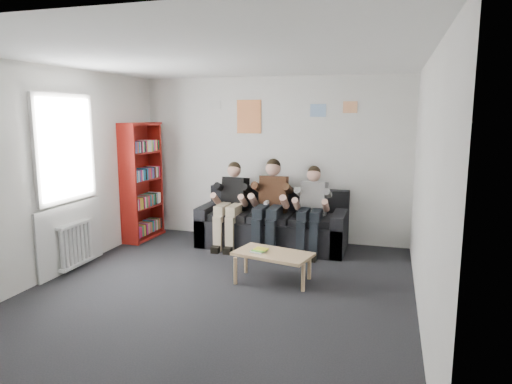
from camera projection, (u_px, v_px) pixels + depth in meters
The scene contains 14 objects.
room_shell at pixel (218, 180), 5.23m from camera, with size 5.00×5.00×5.00m.
sofa at pixel (273, 226), 7.31m from camera, with size 2.31×0.95×0.89m.
bookshelf at pixel (143, 181), 7.63m from camera, with size 0.29×0.88×1.96m.
coffee_table at pixel (273, 256), 5.73m from camera, with size 0.95×0.52×0.38m.
game_cases at pixel (259, 250), 5.74m from camera, with size 0.20×0.17×0.04m.
person_left at pixel (231, 205), 7.24m from camera, with size 0.40×0.85×1.34m.
person_middle at pixel (270, 205), 7.05m from camera, with size 0.43×0.92×1.41m.
person_right at pixel (311, 210), 6.88m from camera, with size 0.38×0.82×1.32m.
radiator at pixel (76, 244), 6.19m from camera, with size 0.10×0.64×0.60m.
window at pixel (68, 195), 6.10m from camera, with size 0.05×1.30×2.36m.
poster_large at pixel (249, 117), 7.57m from camera, with size 0.42×0.01×0.55m, color #E2AF4F.
poster_blue at pixel (318, 110), 7.23m from camera, with size 0.25×0.01×0.20m, color #448FE7.
poster_pink at pixel (350, 107), 7.08m from camera, with size 0.22×0.01×0.18m, color #B6386B.
poster_sign at pixel (215, 105), 7.71m from camera, with size 0.20×0.01×0.14m, color silver.
Camera 1 is at (1.90, -4.84, 2.10)m, focal length 32.00 mm.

